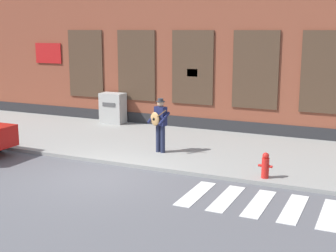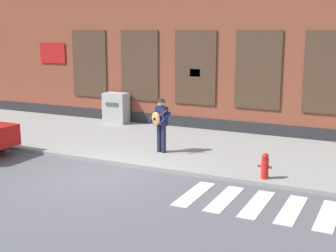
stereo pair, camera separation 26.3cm
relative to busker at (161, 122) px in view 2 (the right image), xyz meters
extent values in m
plane|color=#56565B|center=(-0.47, -2.70, -1.11)|extent=(160.00, 160.00, 0.00)
cube|color=gray|center=(-0.47, 1.21, -1.06)|extent=(28.00, 5.58, 0.11)
cube|color=brown|center=(-0.47, 6.00, 2.21)|extent=(28.00, 4.00, 6.64)
cube|color=#28282B|center=(-0.47, 3.98, -0.84)|extent=(28.00, 0.04, 0.55)
cube|color=#473323|center=(-5.50, 3.97, 1.43)|extent=(1.73, 0.06, 2.89)
cube|color=black|center=(-5.50, 3.96, 1.43)|extent=(1.61, 0.03, 2.77)
cube|color=#473323|center=(-2.98, 3.97, 1.43)|extent=(1.73, 0.06, 2.89)
cube|color=black|center=(-2.98, 3.96, 1.43)|extent=(1.61, 0.03, 2.77)
cube|color=#473323|center=(-0.47, 3.97, 1.43)|extent=(1.73, 0.06, 2.89)
cube|color=black|center=(-0.47, 3.96, 1.43)|extent=(1.61, 0.03, 2.77)
cube|color=#473323|center=(2.04, 3.97, 1.43)|extent=(1.73, 0.06, 2.89)
cube|color=black|center=(2.04, 3.96, 1.43)|extent=(1.61, 0.03, 2.77)
cube|color=#473323|center=(4.55, 3.97, 1.43)|extent=(1.73, 0.06, 2.89)
cube|color=black|center=(4.55, 3.96, 1.43)|extent=(1.61, 0.03, 2.77)
cube|color=red|center=(-7.50, 3.96, 1.84)|extent=(1.40, 0.04, 0.90)
cube|color=yellow|center=(-0.47, 3.95, 1.23)|extent=(0.44, 0.02, 0.30)
cube|color=silver|center=(2.38, -2.88, -1.10)|extent=(0.42, 1.90, 0.01)
cube|color=silver|center=(3.18, -2.88, -1.10)|extent=(0.42, 1.90, 0.01)
cube|color=silver|center=(3.97, -2.88, -1.10)|extent=(0.42, 1.90, 0.01)
cube|color=silver|center=(4.77, -2.88, -1.10)|extent=(0.42, 1.90, 0.01)
cube|color=silver|center=(5.57, -2.88, -1.10)|extent=(0.42, 1.90, 0.01)
cube|color=silver|center=(-4.24, -2.16, -0.37)|extent=(0.06, 0.24, 0.12)
cylinder|color=#1E233D|center=(0.11, 0.01, -0.56)|extent=(0.15, 0.15, 0.88)
cylinder|color=#1E233D|center=(-0.07, 0.04, -0.56)|extent=(0.15, 0.15, 0.88)
cube|color=#191E47|center=(0.02, 0.03, 0.19)|extent=(0.43, 0.32, 0.61)
sphere|color=tan|center=(0.02, 0.03, 0.60)|extent=(0.22, 0.22, 0.22)
cylinder|color=#333338|center=(0.02, 0.03, 0.66)|extent=(0.28, 0.28, 0.02)
cylinder|color=#333338|center=(0.02, 0.03, 0.71)|extent=(0.18, 0.18, 0.09)
cylinder|color=#191E47|center=(0.22, -0.13, 0.15)|extent=(0.23, 0.52, 0.39)
cylinder|color=#191E47|center=(-0.24, 0.00, 0.15)|extent=(0.23, 0.52, 0.39)
ellipsoid|color=tan|center=(-0.11, -0.12, 0.11)|extent=(0.38, 0.22, 0.44)
cylinder|color=black|center=(-0.12, -0.18, 0.11)|extent=(0.09, 0.03, 0.09)
cylinder|color=brown|center=(0.14, -0.21, 0.29)|extent=(0.46, 0.17, 0.34)
cube|color=#ADADA8|center=(-3.91, 3.55, -0.36)|extent=(1.02, 0.63, 1.28)
cube|color=#4C4C4C|center=(-3.91, 3.23, -0.17)|extent=(0.61, 0.02, 0.16)
cylinder|color=red|center=(3.72, -1.23, -0.73)|extent=(0.20, 0.20, 0.55)
sphere|color=red|center=(3.72, -1.23, -0.39)|extent=(0.18, 0.18, 0.18)
cylinder|color=red|center=(3.58, -1.23, -0.67)|extent=(0.10, 0.07, 0.07)
cylinder|color=red|center=(3.86, -1.23, -0.67)|extent=(0.10, 0.07, 0.07)
camera|label=1|loc=(6.37, -13.18, 2.89)|focal=50.00mm
camera|label=2|loc=(6.60, -13.07, 2.89)|focal=50.00mm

